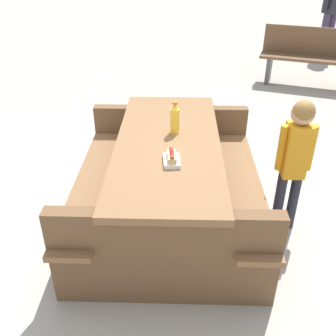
{
  "coord_description": "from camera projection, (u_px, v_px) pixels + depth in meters",
  "views": [
    {
      "loc": [
        2.52,
        0.28,
        2.06
      ],
      "look_at": [
        0.0,
        0.0,
        0.52
      ],
      "focal_mm": 41.76,
      "sensor_mm": 36.0,
      "label": 1
    }
  ],
  "objects": [
    {
      "name": "child_in_coat",
      "position": [
        296.0,
        151.0,
        2.84
      ],
      "size": [
        0.17,
        0.27,
        1.09
      ],
      "color": "#262633",
      "rests_on": "ground"
    },
    {
      "name": "ground_plane",
      "position": [
        168.0,
        222.0,
        3.24
      ],
      "size": [
        30.0,
        30.0,
        0.0
      ],
      "primitive_type": "plane",
      "color": "#ADA599",
      "rests_on": "ground"
    },
    {
      "name": "picnic_table",
      "position": [
        168.0,
        177.0,
        3.01
      ],
      "size": [
        1.91,
        1.54,
        0.75
      ],
      "color": "brown",
      "rests_on": "ground"
    },
    {
      "name": "park_bench_near",
      "position": [
        312.0,
        56.0,
        5.92
      ],
      "size": [
        0.74,
        1.55,
        0.85
      ],
      "color": "brown",
      "rests_on": "ground"
    },
    {
      "name": "hotdog_tray",
      "position": [
        172.0,
        159.0,
        2.57
      ],
      "size": [
        0.19,
        0.14,
        0.08
      ],
      "color": "white",
      "rests_on": "picnic_table"
    },
    {
      "name": "soda_bottle",
      "position": [
        175.0,
        119.0,
        2.92
      ],
      "size": [
        0.07,
        0.07,
        0.25
      ],
      "color": "yellow",
      "rests_on": "picnic_table"
    }
  ]
}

